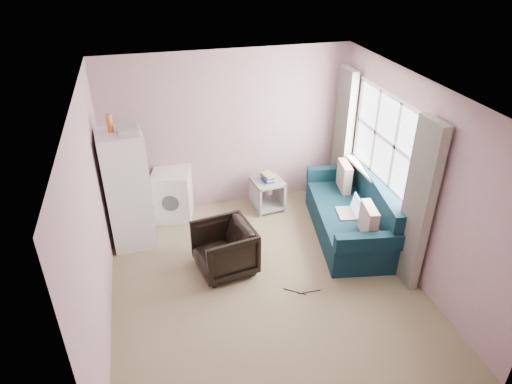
# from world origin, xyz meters

# --- Properties ---
(room) EXTENTS (3.84, 4.24, 2.54)m
(room) POSITION_xyz_m (0.02, 0.01, 1.25)
(room) COLOR #807154
(room) RESTS_ON ground
(armchair) EXTENTS (0.78, 0.82, 0.73)m
(armchair) POSITION_xyz_m (-0.43, 0.39, 0.37)
(armchair) COLOR black
(armchair) RESTS_ON ground
(fridge) EXTENTS (0.65, 0.64, 1.93)m
(fridge) POSITION_xyz_m (-1.58, 1.36, 0.86)
(fridge) COLOR silver
(fridge) RESTS_ON ground
(washing_machine) EXTENTS (0.66, 0.66, 0.78)m
(washing_machine) POSITION_xyz_m (-0.95, 1.88, 0.41)
(washing_machine) COLOR silver
(washing_machine) RESTS_ON ground
(side_table) EXTENTS (0.51, 0.51, 0.63)m
(side_table) POSITION_xyz_m (0.54, 1.73, 0.30)
(side_table) COLOR gray
(side_table) RESTS_ON ground
(sofa) EXTENTS (1.25, 2.15, 0.90)m
(sofa) POSITION_xyz_m (1.55, 0.71, 0.33)
(sofa) COLOR #0B2732
(sofa) RESTS_ON ground
(window_dressing) EXTENTS (0.17, 2.62, 2.18)m
(window_dressing) POSITION_xyz_m (1.78, 0.70, 1.11)
(window_dressing) COLOR white
(window_dressing) RESTS_ON ground
(floor_cables) EXTENTS (0.45, 0.19, 0.01)m
(floor_cables) POSITION_xyz_m (0.41, -0.30, 0.01)
(floor_cables) COLOR black
(floor_cables) RESTS_ON ground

